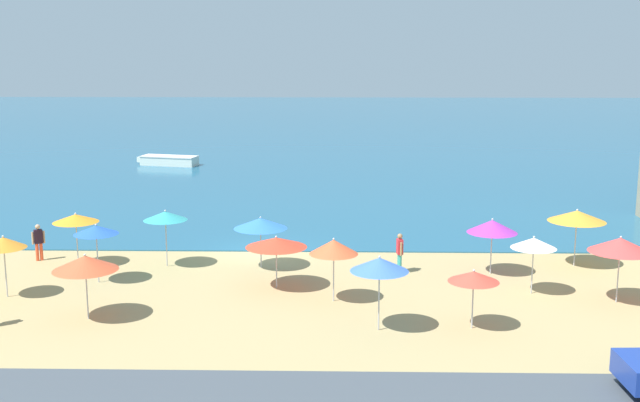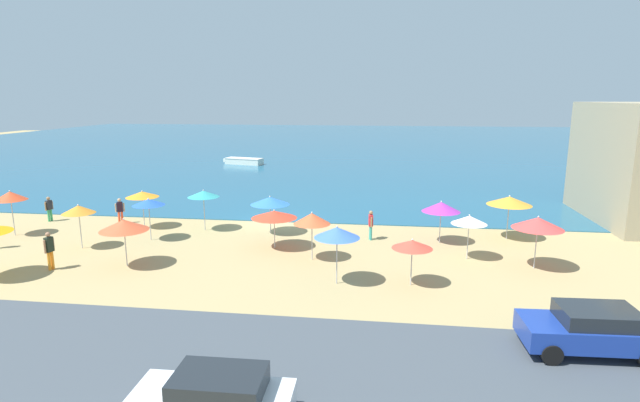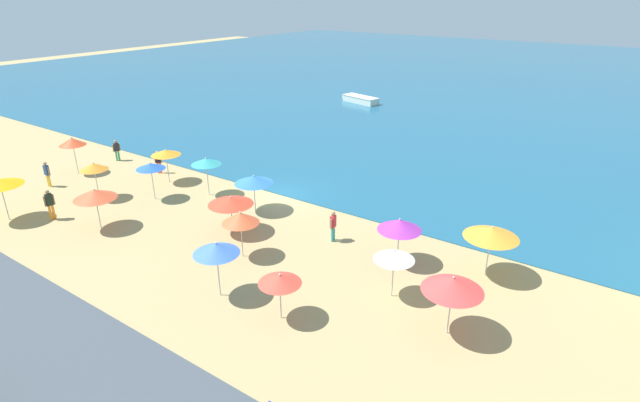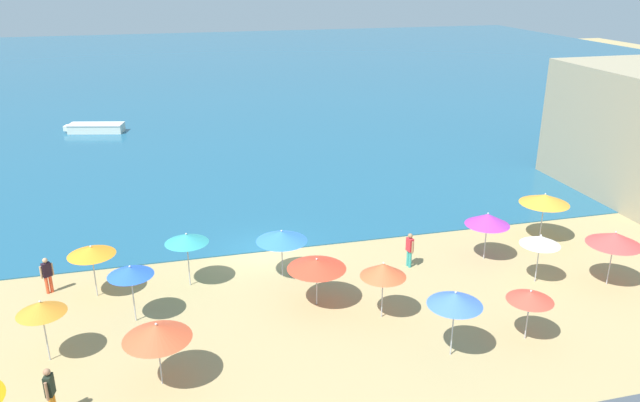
# 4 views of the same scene
# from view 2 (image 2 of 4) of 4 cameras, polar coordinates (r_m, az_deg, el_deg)

# --- Properties ---
(ground_plane) EXTENTS (160.00, 160.00, 0.00)m
(ground_plane) POSITION_cam_2_polar(r_m,az_deg,el_deg) (32.56, -5.05, -2.40)
(ground_plane) COLOR tan
(sea) EXTENTS (150.00, 110.00, 0.05)m
(sea) POSITION_cam_2_polar(r_m,az_deg,el_deg) (86.44, 2.95, 6.55)
(sea) COLOR #1E5878
(sea) RESTS_ON ground_plane
(coastal_road) EXTENTS (80.00, 8.00, 0.06)m
(coastal_road) POSITION_cam_2_polar(r_m,az_deg,el_deg) (16.61, -19.34, -17.52)
(coastal_road) COLOR #414850
(coastal_road) RESTS_ON ground_plane
(beach_umbrella_0) EXTENTS (1.70, 1.70, 2.43)m
(beach_umbrella_0) POSITION_cam_2_polar(r_m,az_deg,el_deg) (29.31, -25.88, -0.87)
(beach_umbrella_0) COLOR #B2B2B7
(beach_umbrella_0) RESTS_ON ground_plane
(beach_umbrella_1) EXTENTS (2.34, 2.34, 2.56)m
(beach_umbrella_1) POSITION_cam_2_polar(r_m,az_deg,el_deg) (25.35, 23.64, -2.32)
(beach_umbrella_1) COLOR #B2B2B7
(beach_umbrella_1) RESTS_ON ground_plane
(beach_umbrella_3) EXTENTS (2.29, 2.29, 2.37)m
(beach_umbrella_3) POSITION_cam_2_polar(r_m,az_deg,el_deg) (25.32, -21.50, -2.58)
(beach_umbrella_3) COLOR #B2B2B7
(beach_umbrella_3) RESTS_ON ground_plane
(beach_umbrella_4) EXTENTS (1.84, 1.84, 2.45)m
(beach_umbrella_4) POSITION_cam_2_polar(r_m,az_deg,el_deg) (24.54, -0.93, -2.02)
(beach_umbrella_4) COLOR #B2B2B7
(beach_umbrella_4) RESTS_ON ground_plane
(beach_umbrella_5) EXTENTS (2.11, 2.11, 2.40)m
(beach_umbrella_5) POSITION_cam_2_polar(r_m,az_deg,el_deg) (28.17, 13.67, -0.65)
(beach_umbrella_5) COLOR #B2B2B7
(beach_umbrella_5) RESTS_ON ground_plane
(beach_umbrella_6) EXTENTS (2.48, 2.48, 2.55)m
(beach_umbrella_6) POSITION_cam_2_polar(r_m,az_deg,el_deg) (30.06, 20.82, 0.03)
(beach_umbrella_6) COLOR #B2B2B7
(beach_umbrella_6) RESTS_ON ground_plane
(beach_umbrella_7) EXTENTS (1.98, 1.98, 2.37)m
(beach_umbrella_7) POSITION_cam_2_polar(r_m,az_deg,el_deg) (32.41, -19.65, 0.72)
(beach_umbrella_7) COLOR #B2B2B7
(beach_umbrella_7) RESTS_ON ground_plane
(beach_umbrella_8) EXTENTS (2.44, 2.44, 2.13)m
(beach_umbrella_8) POSITION_cam_2_polar(r_m,az_deg,el_deg) (26.59, -5.26, -1.54)
(beach_umbrella_8) COLOR #B2B2B7
(beach_umbrella_8) RESTS_ON ground_plane
(beach_umbrella_9) EXTENTS (1.80, 1.80, 2.70)m
(beach_umbrella_9) POSITION_cam_2_polar(r_m,az_deg,el_deg) (33.95, -31.90, 0.50)
(beach_umbrella_9) COLOR #B2B2B7
(beach_umbrella_9) RESTS_ON ground_plane
(beach_umbrella_10) EXTENTS (1.79, 1.79, 2.44)m
(beach_umbrella_10) POSITION_cam_2_polar(r_m,az_deg,el_deg) (29.49, -19.01, -0.14)
(beach_umbrella_10) COLOR #B2B2B7
(beach_umbrella_10) RESTS_ON ground_plane
(beach_umbrella_11) EXTENTS (1.90, 1.90, 2.52)m
(beach_umbrella_11) POSITION_cam_2_polar(r_m,az_deg,el_deg) (30.78, -13.18, 0.79)
(beach_umbrella_11) COLOR #B2B2B7
(beach_umbrella_11) RESTS_ON ground_plane
(beach_umbrella_12) EXTENTS (1.76, 1.76, 2.30)m
(beach_umbrella_12) POSITION_cam_2_polar(r_m,az_deg,el_deg) (25.73, 16.69, -2.08)
(beach_umbrella_12) COLOR #B2B2B7
(beach_umbrella_12) RESTS_ON ground_plane
(beach_umbrella_13) EXTENTS (1.97, 1.97, 2.61)m
(beach_umbrella_13) POSITION_cam_2_polar(r_m,az_deg,el_deg) (21.34, 1.95, -3.62)
(beach_umbrella_13) COLOR #B2B2B7
(beach_umbrella_13) RESTS_ON ground_plane
(beach_umbrella_14) EXTENTS (2.31, 2.31, 2.28)m
(beach_umbrella_14) POSITION_cam_2_polar(r_m,az_deg,el_deg) (29.46, -5.73, 0.03)
(beach_umbrella_14) COLOR #B2B2B7
(beach_umbrella_14) RESTS_ON ground_plane
(beach_umbrella_15) EXTENTS (1.74, 1.74, 2.08)m
(beach_umbrella_15) POSITION_cam_2_polar(r_m,az_deg,el_deg) (21.65, 10.50, -4.89)
(beach_umbrella_15) COLOR #B2B2B7
(beach_umbrella_15) RESTS_ON ground_plane
(bather_0) EXTENTS (0.51, 0.37, 1.66)m
(bather_0) POSITION_cam_2_polar(r_m,az_deg,el_deg) (34.28, -21.89, -0.91)
(bather_0) COLOR #F7502D
(bather_0) RESTS_ON ground_plane
(bather_2) EXTENTS (0.28, 0.56, 1.69)m
(bather_2) POSITION_cam_2_polar(r_m,az_deg,el_deg) (28.39, 5.82, -2.57)
(bather_2) COLOR teal
(bather_2) RESTS_ON ground_plane
(bather_3) EXTENTS (0.29, 0.56, 1.82)m
(bather_3) POSITION_cam_2_polar(r_m,az_deg,el_deg) (26.59, -28.53, -4.81)
(bather_3) COLOR orange
(bather_3) RESTS_ON ground_plane
(bather_4) EXTENTS (0.33, 0.54, 1.63)m
(bather_4) POSITION_cam_2_polar(r_m,az_deg,el_deg) (36.92, -28.55, -0.66)
(bather_4) COLOR #389E5C
(bather_4) RESTS_ON ground_plane
(parked_car_1) EXTENTS (3.95, 1.88, 1.42)m
(parked_car_1) POSITION_cam_2_polar(r_m,az_deg,el_deg) (13.28, -12.01, -21.17)
(parked_car_1) COLOR silver
(parked_car_1) RESTS_ON coastal_road
(parked_car_3) EXTENTS (4.19, 2.08, 1.49)m
(parked_car_3) POSITION_cam_2_polar(r_m,az_deg,el_deg) (18.24, 28.57, -12.74)
(parked_car_3) COLOR navy
(parked_car_3) RESTS_ON coastal_road
(skiff_nearshore) EXTENTS (5.03, 2.56, 0.75)m
(skiff_nearshore) POSITION_cam_2_polar(r_m,az_deg,el_deg) (60.47, -8.71, 4.53)
(skiff_nearshore) COLOR silver
(skiff_nearshore) RESTS_ON sea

